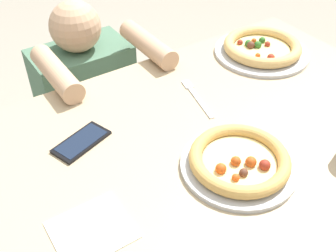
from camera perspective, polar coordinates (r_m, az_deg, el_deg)
The scene contains 7 objects.
dining_table at distance 1.14m, azimuth 4.89°, elevation -5.52°, with size 1.38×0.85×0.75m.
pizza_near at distance 0.98m, azimuth 10.29°, elevation -4.87°, with size 0.28×0.28×0.04m.
pizza_far at distance 1.45m, azimuth 13.23°, elevation 10.74°, with size 0.33×0.33×0.05m.
paper_napkin at distance 0.88m, azimuth -10.80°, elevation -14.34°, with size 0.16×0.14×0.00m, color white.
fork at distance 1.21m, azimuth 4.03°, elevation 4.24°, with size 0.06×0.20×0.00m.
cell_phone at distance 1.07m, azimuth -12.24°, elevation -2.21°, with size 0.17×0.12×0.01m.
diner_seated at distance 1.72m, azimuth -11.08°, elevation 1.80°, with size 0.40×0.52×0.90m.
Camera 1 is at (-0.52, -0.61, 1.45)m, focal length 42.77 mm.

